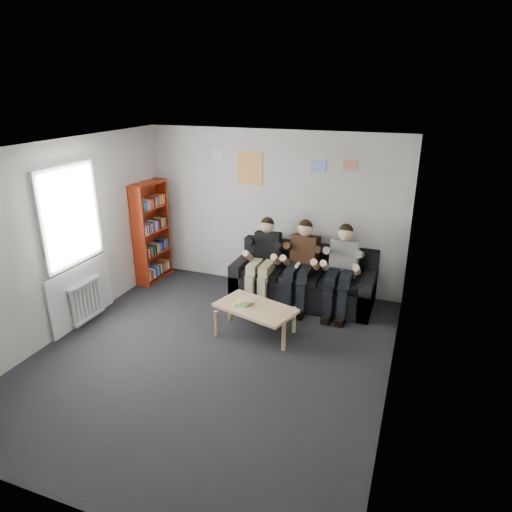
# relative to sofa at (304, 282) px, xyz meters

# --- Properties ---
(room_shell) EXTENTS (5.00, 5.00, 5.00)m
(room_shell) POSITION_rel_sofa_xyz_m (-0.69, -2.07, 1.03)
(room_shell) COLOR black
(room_shell) RESTS_ON ground
(sofa) EXTENTS (2.27, 0.93, 0.88)m
(sofa) POSITION_rel_sofa_xyz_m (0.00, 0.00, 0.00)
(sofa) COLOR black
(sofa) RESTS_ON ground
(bookshelf) EXTENTS (0.27, 0.81, 1.80)m
(bookshelf) POSITION_rel_sofa_xyz_m (-2.78, -0.11, 0.58)
(bookshelf) COLOR #992810
(bookshelf) RESTS_ON ground
(coffee_table) EXTENTS (1.11, 0.61, 0.44)m
(coffee_table) POSITION_rel_sofa_xyz_m (-0.35, -1.34, 0.07)
(coffee_table) COLOR tan
(coffee_table) RESTS_ON ground
(game_cases) EXTENTS (0.25, 0.23, 0.06)m
(game_cases) POSITION_rel_sofa_xyz_m (-0.54, -1.35, 0.16)
(game_cases) COLOR beige
(game_cases) RESTS_ON coffee_table
(person_left) EXTENTS (0.41, 0.89, 1.37)m
(person_left) POSITION_rel_sofa_xyz_m (-0.63, -0.21, 0.36)
(person_left) COLOR black
(person_left) RESTS_ON sofa
(person_middle) EXTENTS (0.42, 0.91, 1.39)m
(person_middle) POSITION_rel_sofa_xyz_m (0.00, -0.21, 0.37)
(person_middle) COLOR #452917
(person_middle) RESTS_ON sofa
(person_right) EXTENTS (0.42, 0.91, 1.39)m
(person_right) POSITION_rel_sofa_xyz_m (0.63, -0.21, 0.37)
(person_right) COLOR white
(person_right) RESTS_ON sofa
(radiator) EXTENTS (0.10, 0.64, 0.60)m
(radiator) POSITION_rel_sofa_xyz_m (-2.84, -1.87, 0.03)
(radiator) COLOR white
(radiator) RESTS_ON ground
(window) EXTENTS (0.05, 1.30, 2.36)m
(window) POSITION_rel_sofa_xyz_m (-2.92, -1.87, 0.71)
(window) COLOR white
(window) RESTS_ON room_shell
(poster_large) EXTENTS (0.42, 0.01, 0.55)m
(poster_large) POSITION_rel_sofa_xyz_m (-1.09, 0.42, 1.73)
(poster_large) COLOR #F1D155
(poster_large) RESTS_ON room_shell
(poster_blue) EXTENTS (0.25, 0.01, 0.20)m
(poster_blue) POSITION_rel_sofa_xyz_m (0.06, 0.42, 1.83)
(poster_blue) COLOR #4478EA
(poster_blue) RESTS_ON room_shell
(poster_pink) EXTENTS (0.22, 0.01, 0.18)m
(poster_pink) POSITION_rel_sofa_xyz_m (0.56, 0.42, 1.88)
(poster_pink) COLOR #C33C82
(poster_pink) RESTS_ON room_shell
(poster_sign) EXTENTS (0.20, 0.01, 0.14)m
(poster_sign) POSITION_rel_sofa_xyz_m (-1.69, 0.42, 1.93)
(poster_sign) COLOR white
(poster_sign) RESTS_ON room_shell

